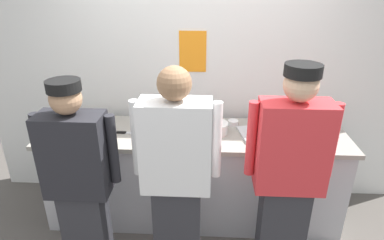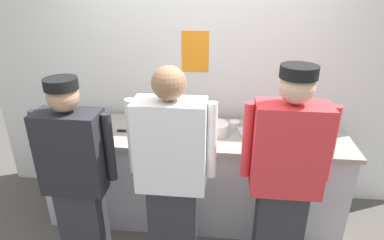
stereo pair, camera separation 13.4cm
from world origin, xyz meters
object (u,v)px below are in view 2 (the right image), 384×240
at_px(plate_stack_rear, 81,127).
at_px(sheet_tray, 270,135).
at_px(chef_far_right, 285,178).
at_px(ramekin_red_sauce, 234,123).
at_px(chef_near_left, 77,178).
at_px(mixing_bowl_steel, 175,122).
at_px(chefs_knife, 129,131).
at_px(plate_stack_front, 215,128).
at_px(squeeze_bottle_primary, 96,125).
at_px(chef_center, 172,176).
at_px(ramekin_orange_sauce, 318,139).

distance_m(plate_stack_rear, sheet_tray, 1.71).
distance_m(chef_far_right, ramekin_red_sauce, 0.91).
relative_size(chef_near_left, chef_far_right, 0.94).
distance_m(mixing_bowl_steel, chefs_knife, 0.43).
xyz_separation_m(chef_near_left, plate_stack_front, (0.99, 0.75, 0.10)).
distance_m(chef_far_right, squeeze_bottle_primary, 1.67).
distance_m(squeeze_bottle_primary, ramekin_red_sauce, 1.27).
distance_m(chef_center, plate_stack_rear, 1.13).
xyz_separation_m(plate_stack_rear, sheet_tray, (1.71, 0.08, -0.04)).
xyz_separation_m(sheet_tray, chefs_knife, (-1.26, -0.05, -0.01)).
bearing_deg(squeeze_bottle_primary, plate_stack_front, 6.76).
distance_m(plate_stack_rear, chefs_knife, 0.45).
bearing_deg(ramekin_red_sauce, ramekin_orange_sauce, -18.95).
xyz_separation_m(sheet_tray, ramekin_red_sauce, (-0.31, 0.18, 0.02)).
distance_m(plate_stack_front, ramekin_orange_sauce, 0.89).
bearing_deg(chefs_knife, chef_center, -52.96).
relative_size(plate_stack_rear, sheet_tray, 0.44).
relative_size(plate_stack_front, sheet_tray, 0.45).
xyz_separation_m(plate_stack_front, squeeze_bottle_primary, (-1.06, -0.13, 0.04)).
distance_m(plate_stack_front, ramekin_red_sauce, 0.24).
bearing_deg(chef_near_left, chef_far_right, 2.59).
distance_m(mixing_bowl_steel, squeeze_bottle_primary, 0.71).
distance_m(plate_stack_front, chefs_knife, 0.78).
distance_m(squeeze_bottle_primary, ramekin_orange_sauce, 1.95).
distance_m(plate_stack_rear, ramekin_red_sauce, 1.42).
relative_size(plate_stack_rear, ramekin_orange_sauce, 2.81).
distance_m(chef_near_left, plate_stack_rear, 0.70).
relative_size(plate_stack_front, mixing_bowl_steel, 0.64).
bearing_deg(plate_stack_front, chef_near_left, -142.90).
relative_size(chef_center, mixing_bowl_steel, 4.76).
distance_m(chef_near_left, ramekin_orange_sauce, 1.99).
bearing_deg(chefs_knife, chef_far_right, -25.40).
distance_m(chef_center, sheet_tray, 1.05).
bearing_deg(mixing_bowl_steel, chef_near_left, -126.92).
xyz_separation_m(plate_stack_rear, ramekin_orange_sauce, (2.11, 0.02, -0.03)).
xyz_separation_m(chef_near_left, ramekin_red_sauce, (1.16, 0.91, 0.08)).
distance_m(sheet_tray, chefs_knife, 1.27).
distance_m(squeeze_bottle_primary, chefs_knife, 0.30).
height_order(chef_near_left, chef_center, chef_center).
distance_m(chef_far_right, ramekin_orange_sauce, 0.70).
bearing_deg(ramekin_red_sauce, squeeze_bottle_primary, -166.67).
distance_m(chef_far_right, plate_stack_front, 0.85).
height_order(chef_far_right, ramekin_red_sauce, chef_far_right).
bearing_deg(chefs_knife, ramekin_red_sauce, 13.54).
xyz_separation_m(chef_center, ramekin_orange_sauce, (1.17, 0.65, 0.03)).
xyz_separation_m(plate_stack_front, chefs_knife, (-0.78, -0.06, -0.04)).
bearing_deg(chefs_knife, squeeze_bottle_primary, -167.40).
bearing_deg(chef_near_left, plate_stack_front, 37.10).
xyz_separation_m(plate_stack_front, sheet_tray, (0.48, -0.01, -0.04)).
xyz_separation_m(chef_near_left, sheet_tray, (1.47, 0.73, 0.07)).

